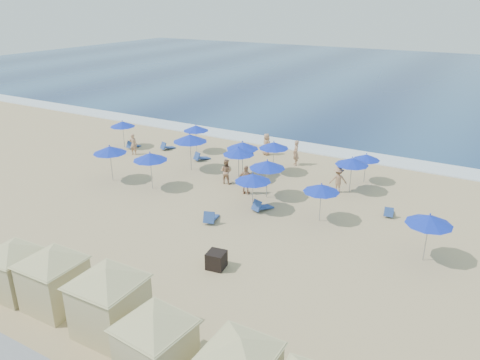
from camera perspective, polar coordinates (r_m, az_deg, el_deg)
name	(u,v)px	position (r m, az deg, el deg)	size (l,w,h in m)	color
ground	(199,222)	(25.89, -5.04, -5.08)	(160.00, 160.00, 0.00)	tan
ocean	(409,79)	(75.92, 19.92, 11.52)	(160.00, 80.00, 0.06)	navy
surf_line	(307,148)	(38.64, 8.22, 3.94)	(160.00, 2.50, 0.08)	white
trash_bin	(216,260)	(21.53, -2.90, -9.71)	(0.80, 0.80, 0.80)	black
cabana_0	(13,262)	(21.42, -25.97, -8.96)	(4.08, 4.08, 2.56)	#C1B484
cabana_1	(52,272)	(19.86, -21.90, -10.32)	(4.43, 4.43, 2.78)	#C1B484
cabana_2	(108,293)	(17.76, -15.74, -13.08)	(4.73, 4.73, 2.97)	#C1B484
cabana_3	(155,336)	(15.75, -10.32, -18.23)	(4.34, 4.34, 2.73)	#C1B484
umbrella_0	(122,124)	(39.04, -14.14, 6.65)	(2.00, 2.00, 2.27)	#A5A8AD
umbrella_1	(110,150)	(31.87, -15.60, 3.58)	(2.20, 2.20, 2.50)	#A5A8AD
umbrella_2	(196,128)	(36.85, -5.40, 6.33)	(1.99, 1.99, 2.27)	#A5A8AD
umbrella_3	(150,157)	(29.93, -10.90, 2.82)	(2.19, 2.19, 2.49)	#A5A8AD
umbrella_4	(190,138)	(32.80, -6.11, 5.12)	(2.40, 2.40, 2.73)	#A5A8AD
umbrella_5	(239,151)	(30.70, -0.17, 3.53)	(2.10, 2.10, 2.39)	#A5A8AD
umbrella_6	(253,178)	(26.26, 1.57, 0.28)	(2.07, 2.07, 2.36)	#A5A8AD
umbrella_7	(242,145)	(31.62, 0.30, 4.24)	(2.19, 2.19, 2.50)	#A5A8AD
umbrella_8	(321,188)	(25.46, 9.90, -0.98)	(1.98, 1.98, 2.25)	#A5A8AD
umbrella_9	(366,157)	(31.62, 15.15, 2.71)	(1.79, 1.79, 2.04)	#A5A8AD
umbrella_10	(352,161)	(29.69, 13.51, 2.23)	(2.08, 2.08, 2.36)	#A5A8AD
umbrella_11	(429,220)	(22.92, 22.09, -4.51)	(2.14, 2.14, 2.43)	#A5A8AD
umbrella_12	(267,164)	(28.07, 3.33, 1.91)	(2.18, 2.18, 2.48)	#A5A8AD
umbrella_13	(274,145)	(32.15, 4.14, 4.26)	(2.08, 2.08, 2.36)	#A5A8AD
beach_chair_0	(133,145)	(39.15, -12.96, 4.14)	(0.55, 1.22, 0.67)	navy
beach_chair_1	(167,147)	(38.27, -8.93, 4.03)	(0.88, 1.32, 0.67)	navy
beach_chair_2	(201,157)	(35.38, -4.83, 2.78)	(0.97, 1.39, 0.70)	navy
beach_chair_3	(211,217)	(25.72, -3.59, -4.57)	(1.00, 1.47, 0.75)	navy
beach_chair_4	(261,206)	(27.01, 2.57, -3.24)	(0.99, 1.45, 0.73)	navy
beach_chair_5	(389,212)	(27.68, 17.70, -3.76)	(0.67, 1.19, 0.62)	navy
beachgoer_0	(133,144)	(37.34, -12.87, 4.28)	(0.61, 0.40, 1.67)	tan
beachgoer_1	(226,171)	(30.70, -1.72, 1.07)	(0.81, 0.63, 1.67)	tan
beachgoer_2	(246,180)	(28.96, 0.77, -0.01)	(1.09, 0.45, 1.86)	tan
beachgoer_3	(338,180)	(29.90, 11.89, 0.04)	(1.08, 0.62, 1.68)	tan
beachgoer_4	(266,144)	(36.41, 3.24, 4.37)	(0.83, 0.54, 1.70)	tan
beachgoer_5	(296,153)	(34.27, 6.81, 3.30)	(0.68, 0.45, 1.86)	tan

